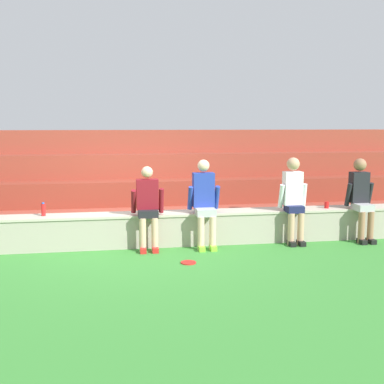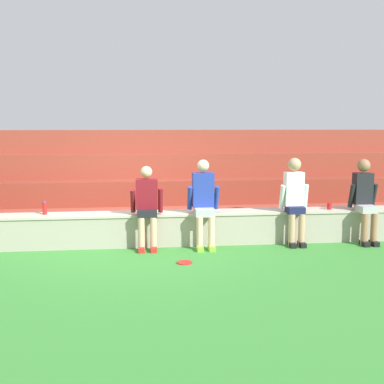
{
  "view_description": "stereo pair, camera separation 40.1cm",
  "coord_description": "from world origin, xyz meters",
  "px_view_note": "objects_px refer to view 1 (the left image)",
  "views": [
    {
      "loc": [
        -0.32,
        -7.75,
        2.07
      ],
      "look_at": [
        0.97,
        0.22,
        0.91
      ],
      "focal_mm": 44.38,
      "sensor_mm": 36.0,
      "label": 1
    },
    {
      "loc": [
        0.08,
        -7.8,
        2.07
      ],
      "look_at": [
        0.97,
        0.22,
        0.91
      ],
      "focal_mm": 44.38,
      "sensor_mm": 36.0,
      "label": 2
    }
  ],
  "objects_px": {
    "person_far_right": "(361,197)",
    "frisbee": "(188,263)",
    "person_right_of_center": "(294,197)",
    "person_left_of_center": "(148,205)",
    "water_bottle_center_gap": "(43,210)",
    "person_center": "(204,200)",
    "plastic_cup_middle": "(327,205)"
  },
  "relations": [
    {
      "from": "person_left_of_center",
      "to": "frisbee",
      "type": "relative_size",
      "value": 5.93
    },
    {
      "from": "person_left_of_center",
      "to": "plastic_cup_middle",
      "type": "height_order",
      "value": "person_left_of_center"
    },
    {
      "from": "person_right_of_center",
      "to": "plastic_cup_middle",
      "type": "distance_m",
      "value": 0.76
    },
    {
      "from": "person_left_of_center",
      "to": "person_right_of_center",
      "type": "distance_m",
      "value": 2.53
    },
    {
      "from": "person_center",
      "to": "person_far_right",
      "type": "bearing_deg",
      "value": -0.24
    },
    {
      "from": "person_left_of_center",
      "to": "plastic_cup_middle",
      "type": "relative_size",
      "value": 11.96
    },
    {
      "from": "person_left_of_center",
      "to": "frisbee",
      "type": "distance_m",
      "value": 1.29
    },
    {
      "from": "person_left_of_center",
      "to": "frisbee",
      "type": "height_order",
      "value": "person_left_of_center"
    },
    {
      "from": "person_far_right",
      "to": "plastic_cup_middle",
      "type": "relative_size",
      "value": 12.7
    },
    {
      "from": "frisbee",
      "to": "plastic_cup_middle",
      "type": "bearing_deg",
      "value": 22.49
    },
    {
      "from": "person_right_of_center",
      "to": "water_bottle_center_gap",
      "type": "relative_size",
      "value": 6.69
    },
    {
      "from": "person_center",
      "to": "frisbee",
      "type": "distance_m",
      "value": 1.29
    },
    {
      "from": "plastic_cup_middle",
      "to": "frisbee",
      "type": "relative_size",
      "value": 0.5
    },
    {
      "from": "person_right_of_center",
      "to": "plastic_cup_middle",
      "type": "height_order",
      "value": "person_right_of_center"
    },
    {
      "from": "person_left_of_center",
      "to": "person_center",
      "type": "bearing_deg",
      "value": 1.69
    },
    {
      "from": "water_bottle_center_gap",
      "to": "frisbee",
      "type": "distance_m",
      "value": 2.62
    },
    {
      "from": "person_left_of_center",
      "to": "person_right_of_center",
      "type": "relative_size",
      "value": 0.92
    },
    {
      "from": "person_center",
      "to": "plastic_cup_middle",
      "type": "xyz_separation_m",
      "value": [
        2.28,
        0.18,
        -0.17
      ]
    },
    {
      "from": "person_right_of_center",
      "to": "frisbee",
      "type": "distance_m",
      "value": 2.33
    },
    {
      "from": "person_left_of_center",
      "to": "person_far_right",
      "type": "bearing_deg",
      "value": 0.24
    },
    {
      "from": "person_far_right",
      "to": "frisbee",
      "type": "distance_m",
      "value": 3.47
    },
    {
      "from": "person_center",
      "to": "person_far_right",
      "type": "distance_m",
      "value": 2.83
    },
    {
      "from": "person_right_of_center",
      "to": "person_far_right",
      "type": "xyz_separation_m",
      "value": [
        1.26,
        0.0,
        -0.02
      ]
    },
    {
      "from": "person_left_of_center",
      "to": "plastic_cup_middle",
      "type": "bearing_deg",
      "value": 3.73
    },
    {
      "from": "person_far_right",
      "to": "water_bottle_center_gap",
      "type": "xyz_separation_m",
      "value": [
        -5.49,
        0.27,
        -0.12
      ]
    },
    {
      "from": "frisbee",
      "to": "person_left_of_center",
      "type": "bearing_deg",
      "value": 120.7
    },
    {
      "from": "person_center",
      "to": "plastic_cup_middle",
      "type": "height_order",
      "value": "person_center"
    },
    {
      "from": "person_left_of_center",
      "to": "water_bottle_center_gap",
      "type": "relative_size",
      "value": 6.17
    },
    {
      "from": "water_bottle_center_gap",
      "to": "plastic_cup_middle",
      "type": "bearing_deg",
      "value": -0.84
    },
    {
      "from": "person_center",
      "to": "frisbee",
      "type": "xyz_separation_m",
      "value": [
        -0.42,
        -0.93,
        -0.79
      ]
    },
    {
      "from": "person_left_of_center",
      "to": "person_far_right",
      "type": "relative_size",
      "value": 0.94
    },
    {
      "from": "plastic_cup_middle",
      "to": "person_right_of_center",
      "type": "bearing_deg",
      "value": -164.56
    }
  ]
}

